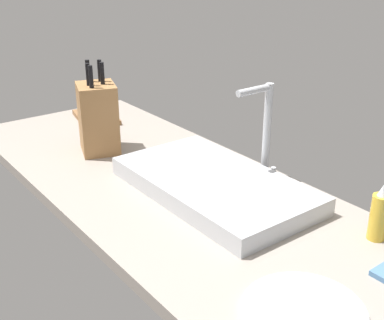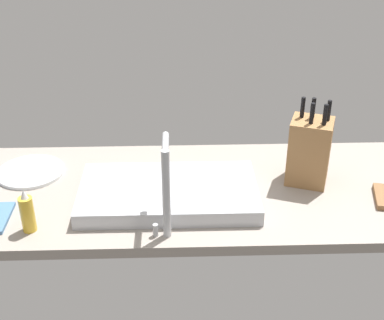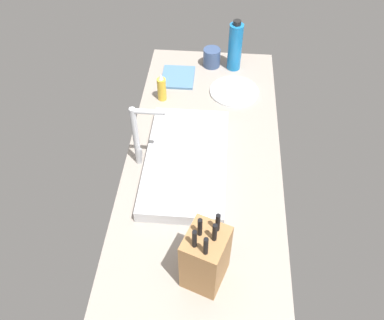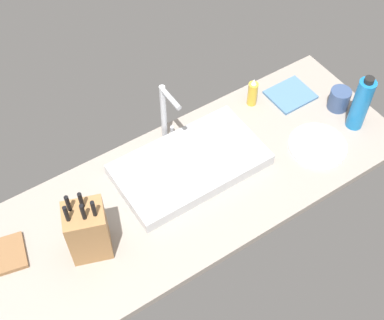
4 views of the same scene
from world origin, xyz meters
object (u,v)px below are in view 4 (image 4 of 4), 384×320
(dinner_plate, at_px, (318,146))
(coffee_mug, at_px, (339,99))
(faucet, at_px, (165,111))
(soap_bottle, at_px, (253,93))
(dish_towel, at_px, (290,95))
(sink_basin, at_px, (190,165))
(water_bottle, at_px, (361,104))
(knife_block, at_px, (88,231))

(dinner_plate, bearing_deg, coffee_mug, 28.91)
(faucet, height_order, soap_bottle, faucet)
(dish_towel, distance_m, coffee_mug, 0.21)
(sink_basin, relative_size, dinner_plate, 2.44)
(dinner_plate, distance_m, coffee_mug, 0.25)
(dish_towel, bearing_deg, coffee_mug, -52.61)
(faucet, distance_m, water_bottle, 0.79)
(sink_basin, bearing_deg, water_bottle, -14.54)
(dinner_plate, xyz_separation_m, dish_towel, (0.09, 0.28, 0.00))
(water_bottle, relative_size, dinner_plate, 1.12)
(faucet, height_order, knife_block, knife_block)
(dish_towel, bearing_deg, dinner_plate, -108.12)
(sink_basin, xyz_separation_m, knife_block, (-0.48, -0.10, 0.09))
(dinner_plate, xyz_separation_m, coffee_mug, (0.22, 0.12, 0.04))
(water_bottle, bearing_deg, sink_basin, 165.46)
(coffee_mug, bearing_deg, dish_towel, 127.39)
(knife_block, distance_m, dish_towel, 1.09)
(sink_basin, bearing_deg, coffee_mug, -5.49)
(sink_basin, bearing_deg, dinner_plate, -20.92)
(water_bottle, xyz_separation_m, coffee_mug, (0.01, 0.11, -0.08))
(water_bottle, xyz_separation_m, dinner_plate, (-0.21, -0.01, -0.12))
(faucet, distance_m, dish_towel, 0.61)
(knife_block, distance_m, soap_bottle, 0.93)
(water_bottle, height_order, dinner_plate, water_bottle)
(sink_basin, distance_m, water_bottle, 0.73)
(faucet, relative_size, dinner_plate, 1.21)
(knife_block, distance_m, coffee_mug, 1.19)
(knife_block, relative_size, dinner_plate, 1.27)
(sink_basin, xyz_separation_m, soap_bottle, (0.42, 0.15, 0.04))
(soap_bottle, relative_size, coffee_mug, 1.50)
(dinner_plate, bearing_deg, knife_block, 175.04)
(sink_basin, xyz_separation_m, dish_towel, (0.59, 0.10, -0.02))
(faucet, relative_size, soap_bottle, 2.01)
(sink_basin, height_order, dinner_plate, sink_basin)
(knife_block, relative_size, soap_bottle, 2.12)
(sink_basin, bearing_deg, dish_towel, 9.20)
(soap_bottle, height_order, coffee_mug, soap_bottle)
(coffee_mug, bearing_deg, faucet, 160.57)
(sink_basin, xyz_separation_m, faucet, (0.00, 0.18, 0.14))
(water_bottle, bearing_deg, knife_block, 176.26)
(knife_block, height_order, soap_bottle, knife_block)
(sink_basin, distance_m, soap_bottle, 0.45)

